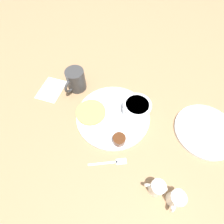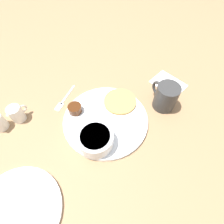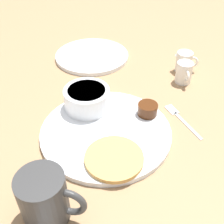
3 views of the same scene
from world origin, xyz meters
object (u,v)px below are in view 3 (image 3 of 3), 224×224
(bowl, at_px, (87,98))
(plate, at_px, (106,132))
(coffee_mug, at_px, (45,198))
(fork, at_px, (179,117))
(creamer_pitcher_near, at_px, (184,72))
(creamer_pitcher_far, at_px, (184,62))

(bowl, bearing_deg, plate, -58.25)
(coffee_mug, relative_size, fork, 0.89)
(creamer_pitcher_near, xyz_separation_m, creamer_pitcher_far, (0.01, 0.06, -0.00))
(coffee_mug, height_order, creamer_pitcher_near, coffee_mug)
(bowl, bearing_deg, creamer_pitcher_far, 37.32)
(plate, xyz_separation_m, creamer_pitcher_far, (0.21, 0.28, 0.02))
(bowl, bearing_deg, coffee_mug, -97.25)
(creamer_pitcher_near, bearing_deg, fork, -101.36)
(plate, bearing_deg, creamer_pitcher_far, 52.57)
(plate, distance_m, creamer_pitcher_near, 0.30)
(bowl, xyz_separation_m, coffee_mug, (-0.04, -0.28, 0.01))
(bowl, xyz_separation_m, creamer_pitcher_far, (0.26, 0.20, -0.01))
(plate, xyz_separation_m, creamer_pitcher_near, (0.20, 0.22, 0.02))
(bowl, distance_m, fork, 0.22)
(creamer_pitcher_far, bearing_deg, fork, -100.71)
(bowl, relative_size, fork, 0.87)
(creamer_pitcher_far, distance_m, fork, 0.22)
(creamer_pitcher_near, distance_m, fork, 0.16)
(coffee_mug, relative_size, creamer_pitcher_far, 1.60)
(creamer_pitcher_far, bearing_deg, bowl, -142.68)
(plate, relative_size, coffee_mug, 2.61)
(plate, relative_size, bowl, 2.66)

